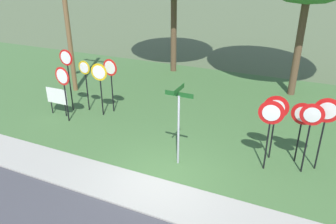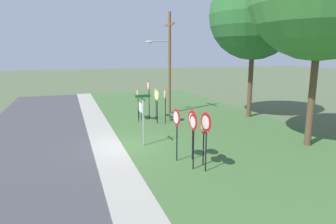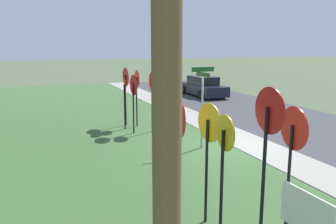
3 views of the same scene
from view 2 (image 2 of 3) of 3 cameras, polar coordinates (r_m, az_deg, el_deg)
name	(u,v)px [view 2 (image 2 of 3)]	position (r m, az deg, el deg)	size (l,w,h in m)	color
ground_plane	(123,147)	(15.88, -8.75, -6.84)	(160.00, 160.00, 0.00)	#4C5B3D
road_asphalt	(24,158)	(15.82, -26.28, -7.98)	(44.00, 6.40, 0.01)	#3D3D42
sidewalk_strip	(108,148)	(15.76, -11.63, -6.97)	(44.00, 1.60, 0.06)	#99968C
grass_median	(222,137)	(17.86, 10.60, -4.76)	(44.00, 12.00, 0.04)	#3D6033
stop_sign_near_left	(156,98)	(21.37, -2.43, 2.76)	(0.61, 0.10, 2.36)	black
stop_sign_near_right	(149,92)	(21.83, -3.81, 4.01)	(0.71, 0.10, 2.88)	black
stop_sign_far_left	(138,97)	(21.11, -5.94, 2.86)	(0.78, 0.12, 2.43)	black
stop_sign_far_center	(165,98)	(20.39, -0.60, 2.72)	(0.75, 0.12, 2.48)	black
stop_sign_far_right	(157,99)	(20.44, -2.21, 2.56)	(0.76, 0.13, 2.40)	black
yield_sign_near_left	(206,128)	(12.07, 7.38, -3.03)	(0.82, 0.12, 2.54)	black
yield_sign_near_right	(203,130)	(12.80, 6.88, -3.53)	(0.76, 0.13, 2.18)	black
yield_sign_far_left	(192,123)	(13.45, 4.75, -2.17)	(0.82, 0.13, 2.35)	black
yield_sign_far_right	(193,128)	(12.28, 4.92, -3.15)	(0.73, 0.11, 2.44)	black
yield_sign_center	(176,122)	(13.19, 1.63, -2.01)	(0.80, 0.11, 2.45)	black
street_name_post	(143,115)	(15.53, -4.87, -0.66)	(0.96, 0.82, 2.77)	#9EA0A8
utility_pole	(168,60)	(23.85, -0.04, 10.18)	(2.10, 2.10, 8.08)	brown
notice_board	(140,108)	(22.13, -5.47, 0.79)	(1.10, 0.07, 1.25)	black
oak_tree_left	(254,15)	(23.49, 16.47, 17.76)	(6.60, 6.60, 10.98)	brown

